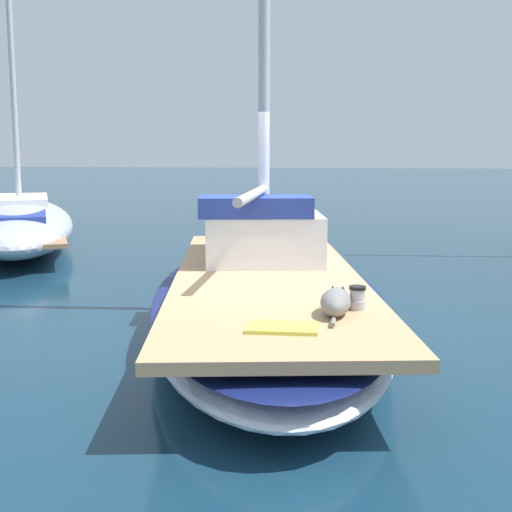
# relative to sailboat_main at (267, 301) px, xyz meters

# --- Properties ---
(ground_plane) EXTENTS (120.00, 120.00, 0.00)m
(ground_plane) POSITION_rel_sailboat_main_xyz_m (0.00, 0.00, -0.34)
(ground_plane) COLOR #143347
(sailboat_main) EXTENTS (3.59, 7.53, 0.66)m
(sailboat_main) POSITION_rel_sailboat_main_xyz_m (0.00, 0.00, 0.00)
(sailboat_main) COLOR white
(sailboat_main) RESTS_ON ground
(mast_main) EXTENTS (0.14, 2.27, 6.45)m
(mast_main) POSITION_rel_sailboat_main_xyz_m (-0.14, 0.73, 3.21)
(mast_main) COLOR silver
(mast_main) RESTS_ON sailboat_main
(cabin_house) EXTENTS (1.72, 2.41, 0.84)m
(cabin_house) POSITION_rel_sailboat_main_xyz_m (-0.18, 1.10, 0.67)
(cabin_house) COLOR silver
(cabin_house) RESTS_ON sailboat_main
(dog_grey) EXTENTS (0.28, 0.95, 0.22)m
(dog_grey) POSITION_rel_sailboat_main_xyz_m (0.80, -1.87, 0.43)
(dog_grey) COLOR gray
(dog_grey) RESTS_ON sailboat_main
(deck_winch) EXTENTS (0.16, 0.16, 0.21)m
(deck_winch) POSITION_rel_sailboat_main_xyz_m (0.99, -1.69, 0.42)
(deck_winch) COLOR #B7B7BC
(deck_winch) RESTS_ON sailboat_main
(deck_towel) EXTENTS (0.56, 0.37, 0.03)m
(deck_towel) POSITION_rel_sailboat_main_xyz_m (0.39, -2.45, 0.34)
(deck_towel) COLOR #D8D14C
(deck_towel) RESTS_ON sailboat_main
(moored_boat_port_side) EXTENTS (5.15, 7.99, 6.44)m
(moored_boat_port_side) POSITION_rel_sailboat_main_xyz_m (-5.86, 5.99, 0.17)
(moored_boat_port_side) COLOR #B2B7C1
(moored_boat_port_side) RESTS_ON ground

